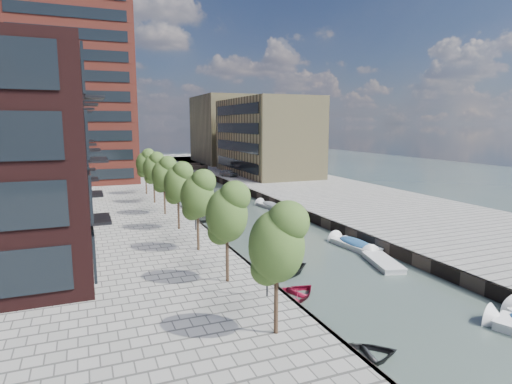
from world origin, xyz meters
TOP-DOWN VIEW (x-y plane):
  - water at (0.00, 40.00)m, footprint 300.00×300.00m
  - quay_right at (16.00, 40.00)m, footprint 20.00×140.00m
  - quay_wall_left at (-6.10, 40.00)m, footprint 0.25×140.00m
  - quay_wall_right at (6.10, 40.00)m, footprint 0.25×140.00m
  - far_closure at (0.00, 100.00)m, footprint 80.00×40.00m
  - apartment_block at (-20.00, 30.00)m, footprint 8.00×38.00m
  - tower at (-17.00, 65.00)m, footprint 18.00×18.00m
  - tan_block_near at (16.00, 62.00)m, footprint 12.00×25.00m
  - tan_block_far at (16.00, 88.00)m, footprint 12.00×20.00m
  - bridge at (0.00, 72.00)m, footprint 13.00×6.00m
  - tree_0 at (-8.50, 4.00)m, footprint 2.50×2.50m
  - tree_1 at (-8.50, 11.00)m, footprint 2.50×2.50m
  - tree_2 at (-8.50, 18.00)m, footprint 2.50×2.50m
  - tree_3 at (-8.50, 25.00)m, footprint 2.50×2.50m
  - tree_4 at (-8.50, 32.00)m, footprint 2.50×2.50m
  - tree_5 at (-8.50, 39.00)m, footprint 2.50×2.50m
  - tree_6 at (-8.50, 46.00)m, footprint 2.50×2.50m
  - lamp_0 at (-7.20, 8.00)m, footprint 0.24×0.24m
  - lamp_1 at (-7.20, 24.00)m, footprint 0.24×0.24m
  - lamp_2 at (-7.20, 40.00)m, footprint 0.24×0.24m
  - sloop_0 at (-4.01, 13.19)m, footprint 5.78×4.69m
  - sloop_1 at (-5.40, 2.17)m, footprint 4.48×3.57m
  - sloop_2 at (-5.13, 9.24)m, footprint 5.14×4.52m
  - sloop_3 at (-5.17, 32.68)m, footprint 4.39×3.33m
  - sloop_4 at (-4.72, 31.39)m, footprint 5.04×4.13m
  - motorboat_2 at (4.23, 12.88)m, footprint 2.81×5.03m
  - motorboat_3 at (4.70, 17.22)m, footprint 2.28×5.23m
  - motorboat_4 at (5.17, 35.89)m, footprint 2.46×4.98m
  - car at (7.98, 60.36)m, footprint 2.87×4.05m

SIDE VIEW (x-z plane):
  - water at x=0.00m, z-range 0.00..0.00m
  - sloop_0 at x=-4.01m, z-range -0.53..0.53m
  - sloop_1 at x=-5.40m, z-range -0.42..0.42m
  - sloop_2 at x=-5.13m, z-range -0.44..0.44m
  - sloop_3 at x=-5.17m, z-range -0.43..0.43m
  - sloop_4 at x=-4.72m, z-range -0.46..0.46m
  - motorboat_2 at x=4.23m, z-range -0.70..0.89m
  - motorboat_4 at x=5.17m, z-range -0.60..0.99m
  - motorboat_3 at x=4.70m, z-range -0.64..1.05m
  - quay_right at x=16.00m, z-range 0.00..1.00m
  - quay_wall_left at x=-6.10m, z-range 0.00..1.00m
  - quay_wall_right at x=6.10m, z-range 0.00..1.00m
  - far_closure at x=0.00m, z-range 0.00..1.00m
  - bridge at x=0.00m, z-range 0.74..2.04m
  - car at x=7.98m, z-range 1.00..2.28m
  - lamp_0 at x=-7.20m, z-range 1.45..5.57m
  - lamp_1 at x=-7.20m, z-range 1.45..5.57m
  - lamp_2 at x=-7.20m, z-range 1.45..5.57m
  - tree_0 at x=-8.50m, z-range 2.33..8.28m
  - tree_1 at x=-8.50m, z-range 2.33..8.28m
  - tree_2 at x=-8.50m, z-range 2.33..8.28m
  - tree_3 at x=-8.50m, z-range 2.33..8.28m
  - tree_4 at x=-8.50m, z-range 2.33..8.28m
  - tree_5 at x=-8.50m, z-range 2.33..8.28m
  - tree_6 at x=-8.50m, z-range 2.33..8.28m
  - apartment_block at x=-20.00m, z-range 1.00..15.00m
  - tan_block_near at x=16.00m, z-range 1.00..15.00m
  - tan_block_far at x=16.00m, z-range 1.00..17.00m
  - tower at x=-17.00m, z-range 1.00..31.00m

